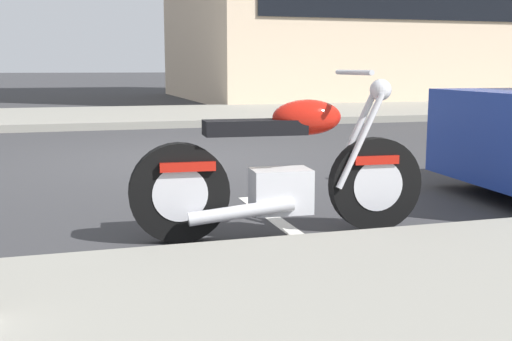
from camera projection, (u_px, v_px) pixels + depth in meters
ground_plane at (193, 160)px, 7.94m from camera, size 260.00×260.00×0.00m
parking_stall_stripe at (286, 227)px, 4.59m from camera, size 0.12×2.20×0.01m
parked_motorcycle at (284, 173)px, 4.30m from camera, size 2.04×0.62×1.13m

